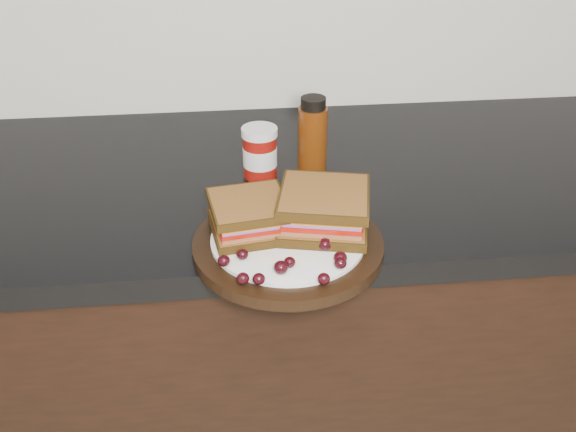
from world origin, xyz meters
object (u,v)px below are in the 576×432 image
object	(u,v)px
plate	(288,245)
oil_bottle	(313,136)
sandwich_left	(249,216)
condiment_jar	(260,152)

from	to	relation	value
plate	oil_bottle	world-z (taller)	oil_bottle
plate	sandwich_left	bearing A→B (deg)	156.62
plate	oil_bottle	bearing A→B (deg)	74.14
condiment_jar	oil_bottle	distance (m)	0.10
sandwich_left	condiment_jar	size ratio (longest dim) A/B	1.20
condiment_jar	oil_bottle	xyz separation A→B (m)	(0.09, 0.00, 0.03)
condiment_jar	sandwich_left	bearing A→B (deg)	-97.87
oil_bottle	sandwich_left	bearing A→B (deg)	-119.49
condiment_jar	oil_bottle	bearing A→B (deg)	1.10
condiment_jar	plate	bearing A→B (deg)	-84.11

